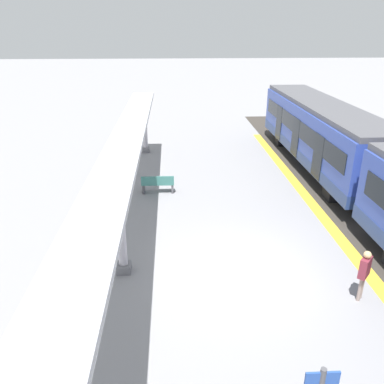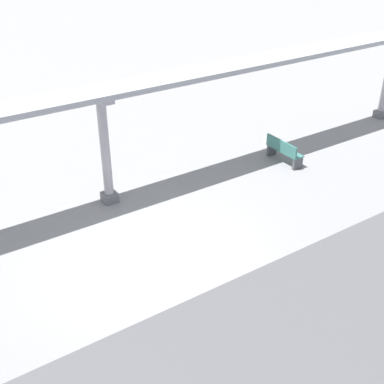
{
  "view_description": "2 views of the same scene",
  "coord_description": "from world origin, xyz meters",
  "px_view_note": "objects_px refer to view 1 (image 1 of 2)",
  "views": [
    {
      "loc": [
        2.15,
        10.21,
        7.14
      ],
      "look_at": [
        1.45,
        -2.64,
        1.67
      ],
      "focal_mm": 36.59,
      "sensor_mm": 36.0,
      "label": 1
    },
    {
      "loc": [
        -8.74,
        4.98,
        7.96
      ],
      "look_at": [
        -0.1,
        -0.75,
        2.0
      ],
      "focal_mm": 46.99,
      "sensor_mm": 36.0,
      "label": 2
    }
  ],
  "objects_px": {
    "canopy_pillar_second": "(120,223)",
    "passenger_waiting_near_edge": "(365,270)",
    "train_near_carriage": "(320,134)",
    "canopy_pillar_nearest": "(145,124)",
    "bench_mid_platform": "(158,184)"
  },
  "relations": [
    {
      "from": "train_near_carriage",
      "to": "canopy_pillar_second",
      "type": "bearing_deg",
      "value": 45.11
    },
    {
      "from": "train_near_carriage",
      "to": "bench_mid_platform",
      "type": "xyz_separation_m",
      "value": [
        8.58,
        3.23,
        -1.39
      ]
    },
    {
      "from": "canopy_pillar_second",
      "to": "passenger_waiting_near_edge",
      "type": "bearing_deg",
      "value": 165.94
    },
    {
      "from": "bench_mid_platform",
      "to": "passenger_waiting_near_edge",
      "type": "height_order",
      "value": "passenger_waiting_near_edge"
    },
    {
      "from": "passenger_waiting_near_edge",
      "to": "canopy_pillar_nearest",
      "type": "bearing_deg",
      "value": -64.77
    },
    {
      "from": "train_near_carriage",
      "to": "canopy_pillar_nearest",
      "type": "height_order",
      "value": "train_near_carriage"
    },
    {
      "from": "bench_mid_platform",
      "to": "passenger_waiting_near_edge",
      "type": "xyz_separation_m",
      "value": [
        -5.89,
        7.99,
        0.54
      ]
    },
    {
      "from": "canopy_pillar_second",
      "to": "passenger_waiting_near_edge",
      "type": "xyz_separation_m",
      "value": [
        -6.79,
        1.7,
        -0.74
      ]
    },
    {
      "from": "train_near_carriage",
      "to": "canopy_pillar_nearest",
      "type": "relative_size",
      "value": 4.01
    },
    {
      "from": "canopy_pillar_nearest",
      "to": "bench_mid_platform",
      "type": "distance_m",
      "value": 6.62
    },
    {
      "from": "canopy_pillar_nearest",
      "to": "bench_mid_platform",
      "type": "xyz_separation_m",
      "value": [
        -0.91,
        6.43,
        -1.28
      ]
    },
    {
      "from": "bench_mid_platform",
      "to": "passenger_waiting_near_edge",
      "type": "relative_size",
      "value": 0.96
    },
    {
      "from": "passenger_waiting_near_edge",
      "to": "train_near_carriage",
      "type": "bearing_deg",
      "value": -103.49
    },
    {
      "from": "train_near_carriage",
      "to": "passenger_waiting_near_edge",
      "type": "height_order",
      "value": "train_near_carriage"
    },
    {
      "from": "canopy_pillar_nearest",
      "to": "bench_mid_platform",
      "type": "bearing_deg",
      "value": 98.03
    }
  ]
}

